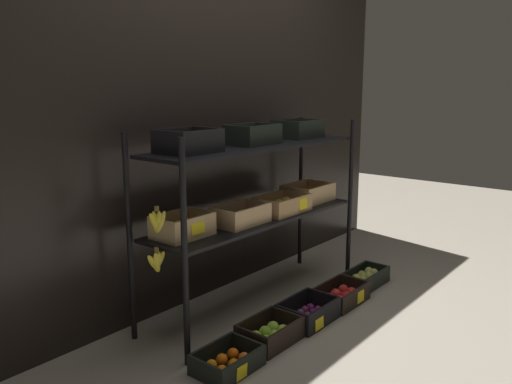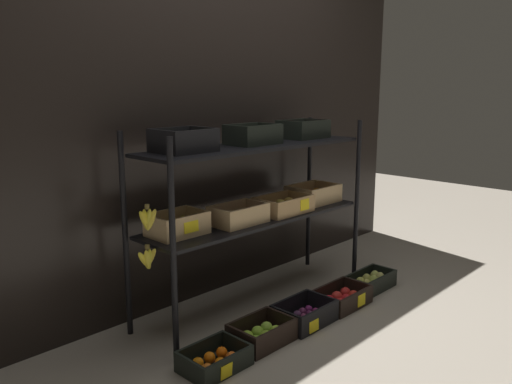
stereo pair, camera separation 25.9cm
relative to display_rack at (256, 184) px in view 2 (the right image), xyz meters
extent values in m
plane|color=gray|center=(0.00, 0.00, -0.79)|extent=(10.00, 10.00, 0.00)
cube|color=black|center=(0.00, 0.41, 0.41)|extent=(4.03, 0.12, 2.39)
cylinder|color=black|center=(-0.82, -0.22, -0.21)|extent=(0.03, 0.03, 1.16)
cylinder|color=black|center=(0.81, -0.22, -0.21)|extent=(0.03, 0.03, 1.16)
cylinder|color=black|center=(-0.82, 0.21, -0.21)|extent=(0.03, 0.03, 1.16)
cylinder|color=black|center=(0.81, 0.21, -0.21)|extent=(0.03, 0.03, 1.16)
cube|color=black|center=(0.00, 0.00, -0.22)|extent=(1.59, 0.40, 0.02)
cube|color=black|center=(0.00, 0.00, 0.24)|extent=(1.59, 0.40, 0.02)
cube|color=tan|center=(-0.59, 0.03, -0.20)|extent=(0.31, 0.22, 0.01)
cube|color=tan|center=(-0.59, -0.07, -0.14)|extent=(0.31, 0.02, 0.11)
cube|color=tan|center=(-0.59, 0.14, -0.14)|extent=(0.31, 0.02, 0.11)
cube|color=tan|center=(-0.74, 0.03, -0.14)|extent=(0.02, 0.19, 0.11)
cube|color=tan|center=(-0.45, 0.03, -0.14)|extent=(0.02, 0.19, 0.11)
ellipsoid|color=yellow|center=(-0.66, 0.00, -0.16)|extent=(0.06, 0.06, 0.08)
ellipsoid|color=yellow|center=(-0.59, 0.00, -0.16)|extent=(0.06, 0.06, 0.08)
ellipsoid|color=yellow|center=(-0.52, 0.00, -0.16)|extent=(0.06, 0.06, 0.08)
ellipsoid|color=yellow|center=(-0.66, 0.07, -0.16)|extent=(0.06, 0.06, 0.08)
ellipsoid|color=yellow|center=(-0.59, 0.07, -0.16)|extent=(0.06, 0.06, 0.08)
ellipsoid|color=yellow|center=(-0.52, 0.07, -0.16)|extent=(0.06, 0.06, 0.08)
cube|color=yellow|center=(-0.58, -0.08, -0.14)|extent=(0.10, 0.01, 0.06)
cube|color=tan|center=(-0.19, -0.04, -0.20)|extent=(0.34, 0.21, 0.01)
cube|color=tan|center=(-0.19, -0.14, -0.15)|extent=(0.34, 0.02, 0.10)
cube|color=tan|center=(-0.19, 0.06, -0.15)|extent=(0.34, 0.02, 0.10)
cube|color=tan|center=(-0.35, -0.04, -0.15)|extent=(0.02, 0.18, 0.10)
cube|color=tan|center=(-0.03, -0.04, -0.15)|extent=(0.02, 0.18, 0.10)
sphere|color=#5E2053|center=(-0.29, -0.08, -0.17)|extent=(0.05, 0.05, 0.05)
sphere|color=#65264F|center=(-0.25, -0.08, -0.17)|extent=(0.05, 0.05, 0.05)
sphere|color=#56235C|center=(-0.19, -0.07, -0.17)|extent=(0.05, 0.05, 0.05)
sphere|color=#591B47|center=(-0.14, -0.07, -0.17)|extent=(0.05, 0.05, 0.05)
sphere|color=#6C1748|center=(-0.09, -0.07, -0.17)|extent=(0.05, 0.05, 0.05)
sphere|color=#62224D|center=(-0.29, -0.01, -0.17)|extent=(0.05, 0.05, 0.05)
sphere|color=#582248|center=(-0.24, -0.01, -0.17)|extent=(0.05, 0.05, 0.05)
sphere|color=#582646|center=(-0.19, -0.01, -0.17)|extent=(0.05, 0.05, 0.05)
sphere|color=#542547|center=(-0.14, -0.01, -0.17)|extent=(0.05, 0.05, 0.05)
sphere|color=#5F2B52|center=(-0.09, -0.01, -0.17)|extent=(0.05, 0.05, 0.05)
cube|color=tan|center=(0.20, -0.05, -0.20)|extent=(0.37, 0.24, 0.01)
cube|color=tan|center=(0.20, -0.16, -0.15)|extent=(0.37, 0.02, 0.10)
cube|color=tan|center=(0.20, 0.06, -0.15)|extent=(0.37, 0.02, 0.10)
cube|color=tan|center=(0.02, -0.05, -0.15)|extent=(0.02, 0.21, 0.10)
cube|color=tan|center=(0.38, -0.05, -0.15)|extent=(0.02, 0.21, 0.10)
sphere|color=#D5B254|center=(0.11, -0.09, -0.16)|extent=(0.07, 0.07, 0.07)
sphere|color=gold|center=(0.21, -0.08, -0.16)|extent=(0.07, 0.07, 0.07)
sphere|color=gold|center=(0.29, -0.09, -0.16)|extent=(0.07, 0.07, 0.07)
sphere|color=#E1BB58|center=(0.11, -0.02, -0.16)|extent=(0.07, 0.07, 0.07)
sphere|color=gold|center=(0.21, -0.02, -0.16)|extent=(0.07, 0.07, 0.07)
sphere|color=gold|center=(0.29, -0.02, -0.16)|extent=(0.07, 0.07, 0.07)
cube|color=yellow|center=(0.27, -0.17, -0.15)|extent=(0.09, 0.01, 0.07)
cube|color=tan|center=(0.58, 0.00, -0.20)|extent=(0.35, 0.25, 0.01)
cube|color=tan|center=(0.58, -0.12, -0.14)|extent=(0.35, 0.02, 0.11)
cube|color=tan|center=(0.58, 0.12, -0.14)|extent=(0.35, 0.02, 0.11)
cube|color=tan|center=(0.42, 0.00, -0.14)|extent=(0.02, 0.22, 0.11)
cube|color=tan|center=(0.75, 0.00, -0.14)|extent=(0.02, 0.22, 0.11)
sphere|color=orange|center=(0.50, -0.04, -0.16)|extent=(0.07, 0.07, 0.07)
sphere|color=orange|center=(0.58, -0.03, -0.16)|extent=(0.07, 0.07, 0.07)
sphere|color=orange|center=(0.66, -0.04, -0.16)|extent=(0.07, 0.07, 0.07)
sphere|color=orange|center=(0.50, 0.03, -0.16)|extent=(0.07, 0.07, 0.07)
sphere|color=orange|center=(0.58, 0.03, -0.16)|extent=(0.07, 0.07, 0.07)
sphere|color=orange|center=(0.67, 0.03, -0.16)|extent=(0.07, 0.07, 0.07)
cube|color=black|center=(-0.53, 0.04, 0.26)|extent=(0.30, 0.26, 0.01)
cube|color=black|center=(-0.53, -0.09, 0.32)|extent=(0.30, 0.02, 0.12)
cube|color=black|center=(-0.53, 0.16, 0.32)|extent=(0.30, 0.02, 0.12)
cube|color=black|center=(-0.68, 0.04, 0.32)|extent=(0.02, 0.23, 0.12)
cube|color=black|center=(-0.39, 0.04, 0.32)|extent=(0.02, 0.23, 0.12)
ellipsoid|color=#ACB757|center=(-0.58, 0.00, 0.31)|extent=(0.07, 0.07, 0.09)
ellipsoid|color=tan|center=(-0.48, -0.01, 0.31)|extent=(0.07, 0.07, 0.09)
ellipsoid|color=tan|center=(-0.58, 0.08, 0.31)|extent=(0.07, 0.07, 0.09)
ellipsoid|color=#A8C056|center=(-0.48, 0.08, 0.31)|extent=(0.07, 0.07, 0.09)
cube|color=black|center=(0.00, 0.02, 0.26)|extent=(0.32, 0.22, 0.01)
cube|color=black|center=(0.00, -0.08, 0.32)|extent=(0.32, 0.02, 0.11)
cube|color=black|center=(0.00, 0.13, 0.32)|extent=(0.32, 0.02, 0.11)
cube|color=black|center=(-0.15, 0.02, 0.32)|extent=(0.02, 0.19, 0.11)
cube|color=black|center=(0.15, 0.02, 0.32)|extent=(0.02, 0.19, 0.11)
ellipsoid|color=brown|center=(-0.09, -0.01, 0.29)|extent=(0.05, 0.05, 0.07)
ellipsoid|color=brown|center=(-0.03, -0.01, 0.29)|extent=(0.05, 0.05, 0.07)
ellipsoid|color=brown|center=(0.03, -0.01, 0.29)|extent=(0.05, 0.05, 0.07)
ellipsoid|color=brown|center=(0.08, -0.01, 0.29)|extent=(0.05, 0.05, 0.07)
ellipsoid|color=brown|center=(-0.09, 0.05, 0.29)|extent=(0.05, 0.05, 0.07)
ellipsoid|color=brown|center=(-0.03, 0.06, 0.29)|extent=(0.05, 0.05, 0.07)
ellipsoid|color=brown|center=(0.03, 0.06, 0.29)|extent=(0.05, 0.05, 0.07)
ellipsoid|color=brown|center=(0.08, 0.05, 0.29)|extent=(0.05, 0.05, 0.07)
cube|color=black|center=(0.51, 0.04, 0.26)|extent=(0.32, 0.24, 0.01)
cube|color=black|center=(0.51, -0.07, 0.32)|extent=(0.32, 0.02, 0.11)
cube|color=black|center=(0.51, 0.15, 0.32)|extent=(0.32, 0.02, 0.11)
cube|color=black|center=(0.36, 0.04, 0.32)|extent=(0.02, 0.21, 0.11)
cube|color=black|center=(0.66, 0.04, 0.32)|extent=(0.02, 0.21, 0.11)
sphere|color=red|center=(0.46, 0.01, 0.30)|extent=(0.07, 0.07, 0.07)
sphere|color=red|center=(0.57, 0.01, 0.30)|extent=(0.07, 0.07, 0.07)
sphere|color=red|center=(0.46, 0.07, 0.30)|extent=(0.07, 0.07, 0.07)
sphere|color=red|center=(0.56, 0.08, 0.30)|extent=(0.07, 0.07, 0.07)
cylinder|color=brown|center=(-0.86, -0.06, -0.20)|extent=(0.02, 0.02, 0.02)
ellipsoid|color=yellow|center=(-0.88, -0.05, -0.27)|extent=(0.08, 0.03, 0.11)
ellipsoid|color=yellow|center=(-0.86, -0.06, -0.27)|extent=(0.05, 0.03, 0.11)
ellipsoid|color=yellow|center=(-0.85, -0.06, -0.27)|extent=(0.05, 0.03, 0.11)
ellipsoid|color=yellow|center=(-0.84, -0.05, -0.27)|extent=(0.09, 0.03, 0.11)
cylinder|color=brown|center=(-0.86, -0.07, 0.01)|extent=(0.02, 0.02, 0.02)
ellipsoid|color=gold|center=(-0.87, -0.07, -0.06)|extent=(0.08, 0.03, 0.12)
ellipsoid|color=yellow|center=(-0.86, -0.06, -0.06)|extent=(0.05, 0.03, 0.12)
ellipsoid|color=yellow|center=(-0.85, -0.07, -0.06)|extent=(0.05, 0.03, 0.12)
ellipsoid|color=gold|center=(-0.84, -0.08, -0.06)|extent=(0.08, 0.03, 0.11)
cube|color=black|center=(-0.72, -0.41, -0.78)|extent=(0.33, 0.24, 0.01)
cube|color=black|center=(-0.72, -0.52, -0.73)|extent=(0.33, 0.02, 0.10)
cube|color=black|center=(-0.72, -0.30, -0.73)|extent=(0.33, 0.02, 0.10)
cube|color=black|center=(-0.88, -0.41, -0.73)|extent=(0.02, 0.21, 0.10)
cube|color=black|center=(-0.57, -0.41, -0.73)|extent=(0.02, 0.21, 0.10)
sphere|color=orange|center=(-0.81, -0.45, -0.75)|extent=(0.06, 0.06, 0.06)
sphere|color=orange|center=(-0.72, -0.45, -0.75)|extent=(0.06, 0.06, 0.06)
sphere|color=orange|center=(-0.64, -0.45, -0.75)|extent=(0.06, 0.06, 0.06)
sphere|color=orange|center=(-0.80, -0.37, -0.75)|extent=(0.06, 0.06, 0.06)
sphere|color=orange|center=(-0.72, -0.38, -0.75)|extent=(0.06, 0.06, 0.06)
sphere|color=#FD650B|center=(-0.65, -0.38, -0.75)|extent=(0.06, 0.06, 0.06)
cube|color=yellow|center=(-0.75, -0.53, -0.74)|extent=(0.07, 0.01, 0.07)
cube|color=black|center=(-0.37, -0.40, -0.78)|extent=(0.34, 0.24, 0.01)
cube|color=black|center=(-0.37, -0.51, -0.72)|extent=(0.34, 0.02, 0.11)
cube|color=black|center=(-0.37, -0.29, -0.72)|extent=(0.34, 0.02, 0.11)
cube|color=black|center=(-0.53, -0.40, -0.72)|extent=(0.02, 0.21, 0.11)
cube|color=black|center=(-0.21, -0.40, -0.72)|extent=(0.02, 0.21, 0.11)
sphere|color=#8BC835|center=(-0.45, -0.44, -0.74)|extent=(0.07, 0.07, 0.07)
sphere|color=#94BE33|center=(-0.37, -0.44, -0.74)|extent=(0.07, 0.07, 0.07)
sphere|color=#98C235|center=(-0.29, -0.44, -0.74)|extent=(0.07, 0.07, 0.07)
sphere|color=#96C332|center=(-0.44, -0.37, -0.74)|extent=(0.07, 0.07, 0.07)
sphere|color=#8CBC31|center=(-0.37, -0.37, -0.74)|extent=(0.07, 0.07, 0.07)
sphere|color=#96C63C|center=(-0.29, -0.37, -0.74)|extent=(0.07, 0.07, 0.07)
cube|color=black|center=(-0.02, -0.42, -0.78)|extent=(0.35, 0.25, 0.01)
cube|color=black|center=(-0.02, -0.54, -0.72)|extent=(0.35, 0.02, 0.12)
cube|color=black|center=(-0.02, -0.30, -0.72)|extent=(0.35, 0.02, 0.12)
cube|color=black|center=(-0.19, -0.42, -0.72)|extent=(0.02, 0.22, 0.12)
cube|color=black|center=(0.15, -0.42, -0.72)|extent=(0.02, 0.22, 0.12)
sphere|color=#583047|center=(-0.13, -0.48, -0.75)|extent=(0.05, 0.05, 0.05)
sphere|color=#691B4D|center=(-0.07, -0.48, -0.75)|extent=(0.05, 0.05, 0.05)
sphere|color=#692558|center=(-0.02, -0.48, -0.75)|extent=(0.05, 0.05, 0.05)
sphere|color=#692458|center=(0.03, -0.48, -0.75)|extent=(0.05, 0.05, 0.05)
sphere|color=#6C305D|center=(0.09, -0.48, -0.75)|extent=(0.05, 0.05, 0.05)
sphere|color=#581C4B|center=(-0.13, -0.42, -0.75)|extent=(0.05, 0.05, 0.05)
sphere|color=#6A1854|center=(-0.08, -0.42, -0.75)|extent=(0.05, 0.05, 0.05)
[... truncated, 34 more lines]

